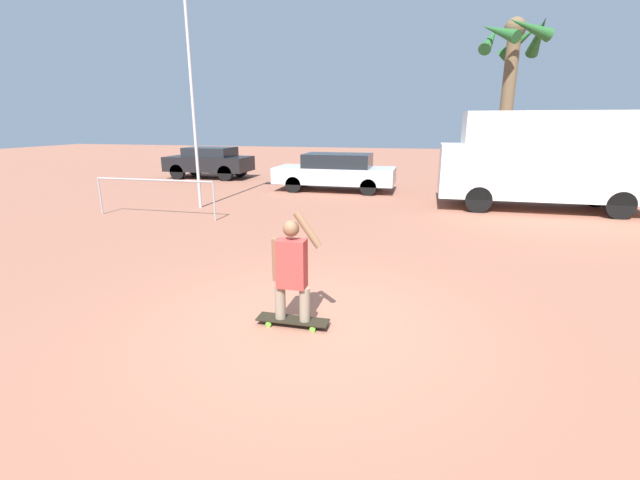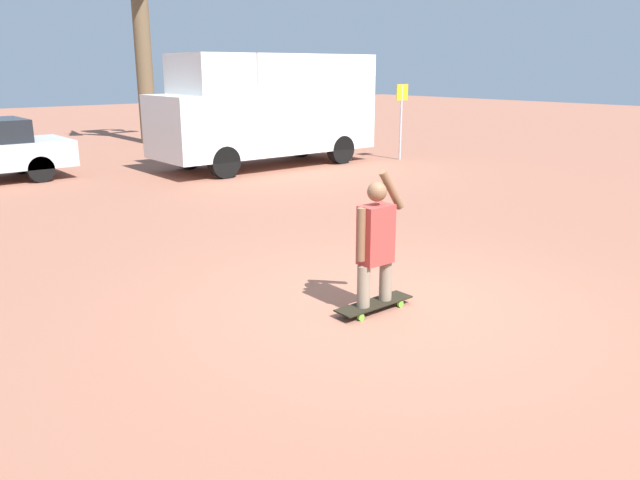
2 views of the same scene
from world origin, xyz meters
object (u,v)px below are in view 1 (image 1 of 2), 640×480
camper_van (549,157)px  parked_car_silver (336,171)px  palm_tree_near_van (512,61)px  flagpole (192,58)px  skateboard (293,320)px  parked_car_black (209,161)px  person_skateboarder (292,267)px

camper_van → parked_car_silver: size_ratio=1.30×
palm_tree_near_van → flagpole: 13.67m
skateboard → parked_car_black: (-8.42, 13.80, 0.71)m
skateboard → flagpole: flagpole is taller
flagpole → palm_tree_near_van: bearing=42.4°
camper_van → flagpole: flagpole is taller
camper_van → skateboard: bearing=-119.0°
skateboard → parked_car_silver: 11.54m
parked_car_silver → palm_tree_near_van: size_ratio=0.67×
skateboard → flagpole: bearing=126.1°
person_skateboarder → parked_car_black: (-8.42, 13.80, -0.04)m
skateboard → person_skateboarder: person_skateboarder is taller
skateboard → parked_car_black: 16.18m
camper_van → parked_car_silver: bearing=163.0°
camper_van → palm_tree_near_van: palm_tree_near_van is taller
skateboard → palm_tree_near_van: (4.92, 16.27, 5.04)m
camper_van → flagpole: bearing=-168.0°
parked_car_black → palm_tree_near_van: (13.34, 2.47, 4.33)m
person_skateboarder → palm_tree_near_van: palm_tree_near_van is taller
parked_car_silver → flagpole: size_ratio=0.60×
person_skateboarder → palm_tree_near_van: (4.92, 16.27, 4.30)m
palm_tree_near_van → flagpole: size_ratio=0.90×
person_skateboarder → parked_car_silver: bearing=98.9°
palm_tree_near_van → skateboard: bearing=-106.8°
camper_van → palm_tree_near_van: 7.86m
skateboard → palm_tree_near_van: palm_tree_near_van is taller
skateboard → person_skateboarder: 0.75m
parked_car_silver → flagpole: 6.56m
parked_car_silver → palm_tree_near_van: (6.71, 4.90, 4.37)m
flagpole → camper_van: bearing=12.0°
palm_tree_near_van → flagpole: flagpole is taller
parked_car_black → flagpole: 8.29m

